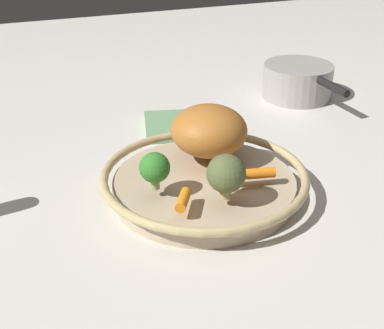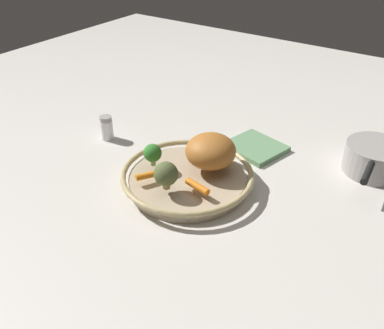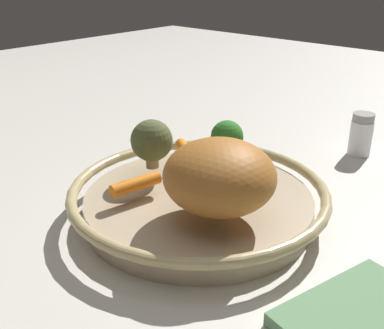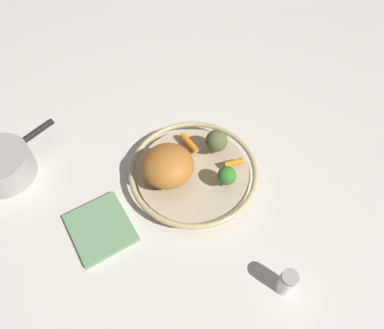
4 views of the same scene
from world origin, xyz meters
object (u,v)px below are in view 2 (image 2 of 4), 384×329
Objects in this scene: salt_shaker at (107,128)px; saucepan at (375,159)px; dish_towel at (255,147)px; serving_bowl at (187,179)px; baby_carrot_back at (197,186)px; baby_carrot_right at (146,176)px; broccoli_floret_small at (165,174)px; broccoli_floret_large at (153,153)px; roast_chicken_piece at (211,151)px.

saucepan is at bearing -158.97° from salt_shaker.
salt_shaker is at bearing 26.25° from dish_towel.
serving_bowl is at bearing 169.03° from salt_shaker.
saucepan is at bearing -128.05° from baby_carrot_back.
dish_towel is (0.29, 0.07, -0.03)m from saucepan.
salt_shaker reaches higher than baby_carrot_right.
broccoli_floret_small reaches higher than salt_shaker.
broccoli_floret_small is (0.00, 0.08, 0.06)m from serving_bowl.
saucepan is at bearing -141.40° from broccoli_floret_large.
dish_towel is at bearing -96.89° from roast_chicken_piece.
broccoli_floret_small is at bearing 88.94° from serving_bowl.
baby_carrot_back reaches higher than serving_bowl.
saucepan reaches higher than serving_bowl.
baby_carrot_back is 1.36× the size of baby_carrot_right.
baby_carrot_right is at bearing -1.98° from broccoli_floret_small.
broccoli_floret_large is at bearing -34.57° from broccoli_floret_small.
baby_carrot_back and baby_carrot_right have the same top height.
baby_carrot_right is at bearing 14.83° from baby_carrot_back.
broccoli_floret_large is at bearing -67.44° from baby_carrot_right.
salt_shaker is 0.29× the size of saucepan.
broccoli_floret_large reaches higher than dish_towel.
serving_bowl is at bearing -37.52° from baby_carrot_back.
saucepan is (-0.35, -0.32, 0.01)m from serving_bowl.
baby_carrot_back is at bearing 51.95° from saucepan.
salt_shaker is 0.49× the size of dish_towel.
serving_bowl is 4.99× the size of baby_carrot_back.
salt_shaker is at bearing -23.88° from broccoli_floret_small.
serving_bowl is 6.80× the size of baby_carrot_right.
serving_bowl is 0.47m from saucepan.
roast_chicken_piece is 0.36m from salt_shaker.
broccoli_floret_large reaches higher than baby_carrot_back.
baby_carrot_back is 0.44× the size of dish_towel.
baby_carrot_back is (-0.03, 0.10, -0.03)m from roast_chicken_piece.
broccoli_floret_large is (0.14, -0.02, 0.02)m from baby_carrot_back.
broccoli_floret_small reaches higher than broccoli_floret_large.
roast_chicken_piece is at bearing -73.14° from baby_carrot_back.
broccoli_floret_small is at bearing 156.12° from salt_shaker.
broccoli_floret_large is at bearing 38.60° from saucepan.
broccoli_floret_small is 0.45× the size of dish_towel.
baby_carrot_back is at bearing 142.48° from serving_bowl.
baby_carrot_right is 0.72× the size of broccoli_floret_small.
dish_towel is (-0.05, -0.33, -0.07)m from broccoli_floret_small.
serving_bowl is 0.33m from salt_shaker.
broccoli_floret_large is at bearing 15.39° from serving_bowl.
roast_chicken_piece is at bearing 83.11° from dish_towel.
saucepan is (-0.43, -0.34, -0.04)m from broccoli_floret_large.
salt_shaker is (0.38, -0.11, -0.02)m from baby_carrot_back.
baby_carrot_back is at bearing 106.86° from roast_chicken_piece.
roast_chicken_piece is at bearing 39.93° from saucepan.
baby_carrot_right is 0.35m from dish_towel.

